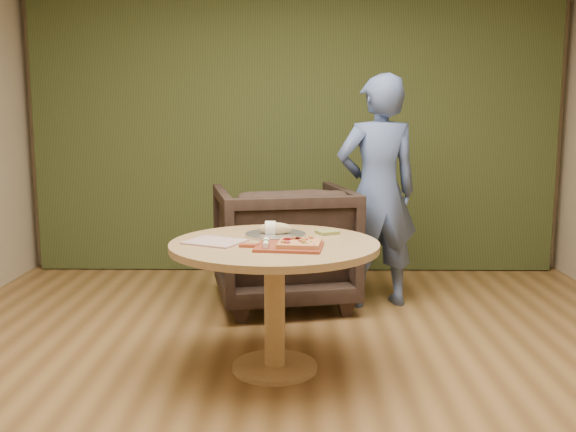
# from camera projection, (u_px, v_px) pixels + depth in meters

# --- Properties ---
(room_shell) EXTENTS (5.04, 6.04, 2.84)m
(room_shell) POSITION_uv_depth(u_px,v_px,m) (293.00, 126.00, 3.04)
(room_shell) COLOR olive
(room_shell) RESTS_ON ground
(curtain) EXTENTS (4.80, 0.14, 2.78)m
(curtain) POSITION_uv_depth(u_px,v_px,m) (295.00, 121.00, 5.90)
(curtain) COLOR #2C3719
(curtain) RESTS_ON ground
(pedestal_table) EXTENTS (1.17, 1.17, 0.75)m
(pedestal_table) POSITION_uv_depth(u_px,v_px,m) (274.00, 267.00, 3.61)
(pedestal_table) COLOR tan
(pedestal_table) RESTS_ON ground
(pizza_paddle) EXTENTS (0.46, 0.32, 0.01)m
(pizza_paddle) POSITION_uv_depth(u_px,v_px,m) (287.00, 247.00, 3.42)
(pizza_paddle) COLOR brown
(pizza_paddle) RESTS_ON pedestal_table
(flatbread_pizza) EXTENTS (0.25, 0.25, 0.04)m
(flatbread_pizza) POSITION_uv_depth(u_px,v_px,m) (299.00, 243.00, 3.42)
(flatbread_pizza) COLOR tan
(flatbread_pizza) RESTS_ON pizza_paddle
(cutlery_roll) EXTENTS (0.03, 0.20, 0.03)m
(cutlery_roll) POSITION_uv_depth(u_px,v_px,m) (266.00, 243.00, 3.42)
(cutlery_roll) COLOR silver
(cutlery_roll) RESTS_ON pizza_paddle
(newspaper) EXTENTS (0.38, 0.35, 0.01)m
(newspaper) POSITION_uv_depth(u_px,v_px,m) (215.00, 242.00, 3.57)
(newspaper) COLOR silver
(newspaper) RESTS_ON pedestal_table
(serving_tray) EXTENTS (0.36, 0.36, 0.02)m
(serving_tray) POSITION_uv_depth(u_px,v_px,m) (276.00, 235.00, 3.77)
(serving_tray) COLOR silver
(serving_tray) RESTS_ON pedestal_table
(bread_roll) EXTENTS (0.19, 0.09, 0.09)m
(bread_roll) POSITION_uv_depth(u_px,v_px,m) (274.00, 229.00, 3.76)
(bread_roll) COLOR tan
(bread_roll) RESTS_ON serving_tray
(green_packet) EXTENTS (0.15, 0.14, 0.02)m
(green_packet) POSITION_uv_depth(u_px,v_px,m) (327.00, 232.00, 3.82)
(green_packet) COLOR #5D672E
(green_packet) RESTS_ON pedestal_table
(armchair) EXTENTS (1.16, 1.11, 1.02)m
(armchair) POSITION_uv_depth(u_px,v_px,m) (283.00, 239.00, 4.92)
(armchair) COLOR black
(armchair) RESTS_ON ground
(person_standing) EXTENTS (0.72, 0.56, 1.75)m
(person_standing) POSITION_uv_depth(u_px,v_px,m) (378.00, 192.00, 4.84)
(person_standing) COLOR #475D90
(person_standing) RESTS_ON ground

